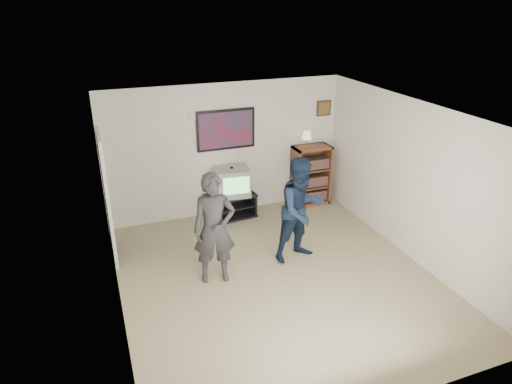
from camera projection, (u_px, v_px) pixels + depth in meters
room_shell at (270, 194)px, 6.63m from camera, size 4.51×5.00×2.51m
media_stand at (231, 206)px, 8.65m from camera, size 0.97×0.60×0.46m
crt_television at (232, 181)px, 8.47m from camera, size 0.68×0.59×0.52m
bookshelf at (311, 175)px, 9.10m from camera, size 0.73×0.42×1.20m
table_lamp at (307, 139)px, 8.77m from camera, size 0.20×0.20×0.32m
person_tall at (214, 229)px, 6.50m from camera, size 0.67×0.50×1.68m
person_short at (301, 210)px, 7.07m from camera, size 0.93×0.79×1.70m
controller_left at (212, 208)px, 6.55m from camera, size 0.04×0.11×0.03m
controller_right at (292, 193)px, 7.22m from camera, size 0.04×0.13×0.04m
poster at (226, 130)px, 8.30m from camera, size 1.10×0.03×0.75m
air_vent at (195, 116)px, 8.01m from camera, size 0.28×0.02×0.14m
small_picture at (324, 108)px, 8.86m from camera, size 0.30×0.03×0.30m
doorway at (106, 198)px, 7.09m from camera, size 0.03×0.85×2.00m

